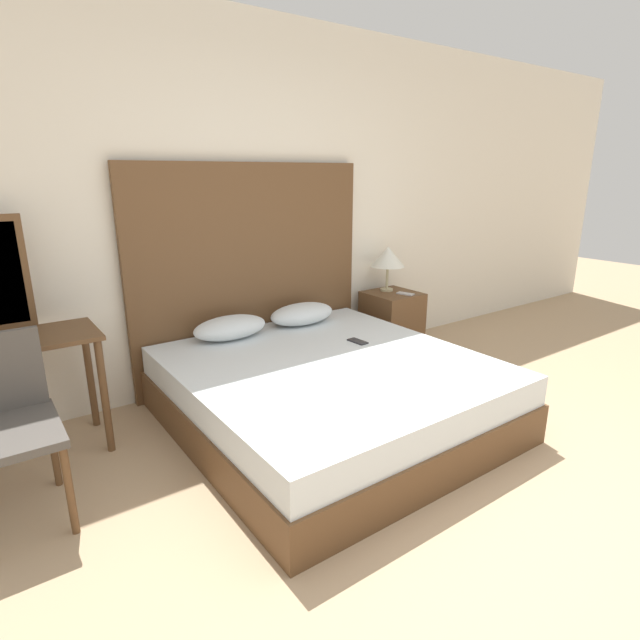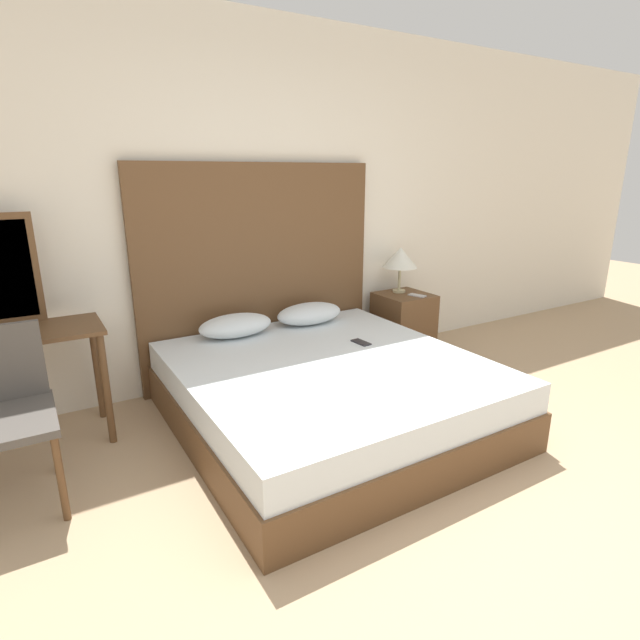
% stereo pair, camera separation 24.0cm
% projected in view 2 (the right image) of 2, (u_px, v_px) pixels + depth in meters
% --- Properties ---
extents(ground_plane, '(16.00, 16.00, 0.00)m').
position_uv_depth(ground_plane, '(522.00, 574.00, 2.07)').
color(ground_plane, tan).
extents(wall_back, '(10.00, 0.06, 2.70)m').
position_uv_depth(wall_back, '(254.00, 206.00, 3.82)').
color(wall_back, silver).
rests_on(wall_back, ground_plane).
extents(bed, '(1.85, 1.96, 0.44)m').
position_uv_depth(bed, '(328.00, 393.00, 3.25)').
color(bed, brown).
rests_on(bed, ground_plane).
extents(headboard, '(1.94, 0.05, 1.67)m').
position_uv_depth(headboard, '(260.00, 274.00, 3.90)').
color(headboard, brown).
rests_on(headboard, ground_plane).
extents(pillow_left, '(0.55, 0.30, 0.16)m').
position_uv_depth(pillow_left, '(236.00, 326.00, 3.65)').
color(pillow_left, silver).
rests_on(pillow_left, bed).
extents(pillow_right, '(0.55, 0.30, 0.16)m').
position_uv_depth(pillow_right, '(309.00, 314.00, 3.96)').
color(pillow_right, silver).
rests_on(pillow_right, bed).
extents(phone_on_bed, '(0.08, 0.16, 0.01)m').
position_uv_depth(phone_on_bed, '(361.00, 342.00, 3.53)').
color(phone_on_bed, '#232328').
rests_on(phone_on_bed, bed).
extents(nightstand, '(0.43, 0.44, 0.57)m').
position_uv_depth(nightstand, '(403.00, 325.00, 4.48)').
color(nightstand, brown).
rests_on(nightstand, ground_plane).
extents(table_lamp, '(0.30, 0.30, 0.40)m').
position_uv_depth(table_lamp, '(400.00, 258.00, 4.39)').
color(table_lamp, tan).
rests_on(table_lamp, nightstand).
extents(phone_on_nightstand, '(0.11, 0.16, 0.01)m').
position_uv_depth(phone_on_nightstand, '(417.00, 295.00, 4.33)').
color(phone_on_nightstand, '#B7B7BC').
rests_on(phone_on_nightstand, nightstand).
extents(vanity_desk, '(1.04, 0.47, 0.72)m').
position_uv_depth(vanity_desk, '(6.00, 355.00, 2.84)').
color(vanity_desk, brown).
rests_on(vanity_desk, ground_plane).
extents(chair, '(0.40, 0.51, 0.88)m').
position_uv_depth(chair, '(7.00, 406.00, 2.42)').
color(chair, '#4C4742').
rests_on(chair, ground_plane).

